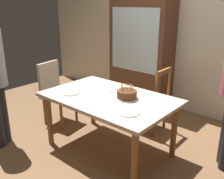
{
  "coord_description": "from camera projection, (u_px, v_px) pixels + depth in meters",
  "views": [
    {
      "loc": [
        1.89,
        -2.13,
        1.82
      ],
      "look_at": [
        0.05,
        0.0,
        0.83
      ],
      "focal_mm": 40.62,
      "sensor_mm": 36.0,
      "label": 1
    }
  ],
  "objects": [
    {
      "name": "chair_upholstered",
      "position": [
        55.0,
        89.0,
        3.89
      ],
      "size": [
        0.5,
        0.5,
        0.95
      ],
      "color": "tan",
      "rests_on": "ground"
    },
    {
      "name": "dining_table",
      "position": [
        109.0,
        103.0,
        3.07
      ],
      "size": [
        1.57,
        1.0,
        0.73
      ],
      "color": "beige",
      "rests_on": "ground"
    },
    {
      "name": "back_wall",
      "position": [
        183.0,
        34.0,
        4.18
      ],
      "size": [
        6.4,
        0.1,
        2.6
      ],
      "primitive_type": "cube",
      "color": "beige",
      "rests_on": "ground"
    },
    {
      "name": "plate_near_guest",
      "position": [
        129.0,
        113.0,
        2.59
      ],
      "size": [
        0.22,
        0.22,
        0.01
      ],
      "primitive_type": "cylinder",
      "color": "white",
      "rests_on": "dining_table"
    },
    {
      "name": "birthday_cake",
      "position": [
        127.0,
        95.0,
        2.95
      ],
      "size": [
        0.28,
        0.28,
        0.17
      ],
      "color": "silver",
      "rests_on": "dining_table"
    },
    {
      "name": "fork_far_side",
      "position": [
        107.0,
        87.0,
        3.36
      ],
      "size": [
        0.18,
        0.03,
        0.01
      ],
      "primitive_type": "cube",
      "rotation": [
        0.0,
        0.0,
        -0.1
      ],
      "color": "silver",
      "rests_on": "dining_table"
    },
    {
      "name": "chair_spindle_back",
      "position": [
        151.0,
        100.0,
        3.66
      ],
      "size": [
        0.45,
        0.45,
        0.95
      ],
      "color": "beige",
      "rests_on": "ground"
    },
    {
      "name": "plate_near_celebrant",
      "position": [
        71.0,
        93.0,
        3.15
      ],
      "size": [
        0.22,
        0.22,
        0.01
      ],
      "primitive_type": "cylinder",
      "color": "white",
      "rests_on": "dining_table"
    },
    {
      "name": "plate_far_side",
      "position": [
        116.0,
        90.0,
        3.25
      ],
      "size": [
        0.22,
        0.22,
        0.01
      ],
      "primitive_type": "cylinder",
      "color": "white",
      "rests_on": "dining_table"
    },
    {
      "name": "ground",
      "position": [
        109.0,
        149.0,
        3.28
      ],
      "size": [
        6.4,
        6.4,
        0.0
      ],
      "primitive_type": "plane",
      "color": "brown"
    },
    {
      "name": "china_cabinet",
      "position": [
        141.0,
        53.0,
        4.46
      ],
      "size": [
        1.1,
        0.45,
        1.9
      ],
      "color": "#56331E",
      "rests_on": "ground"
    },
    {
      "name": "fork_near_celebrant",
      "position": [
        63.0,
        90.0,
        3.25
      ],
      "size": [
        0.18,
        0.05,
        0.01
      ],
      "primitive_type": "cube",
      "rotation": [
        0.0,
        0.0,
        -0.2
      ],
      "color": "silver",
      "rests_on": "dining_table"
    }
  ]
}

